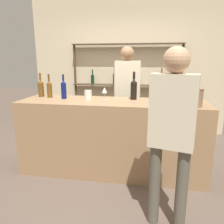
{
  "coord_description": "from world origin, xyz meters",
  "views": [
    {
      "loc": [
        0.48,
        -2.81,
        1.56
      ],
      "look_at": [
        0.0,
        0.0,
        0.86
      ],
      "focal_mm": 35.0,
      "sensor_mm": 36.0,
      "label": 1
    }
  ],
  "objects": [
    {
      "name": "counter_bottle_2",
      "position": [
        -0.93,
        0.12,
        1.14
      ],
      "size": [
        0.07,
        0.07,
        0.33
      ],
      "color": "brown",
      "rests_on": "bar_counter"
    },
    {
      "name": "counter_bottle_3",
      "position": [
        -1.09,
        0.16,
        1.14
      ],
      "size": [
        0.08,
        0.08,
        0.35
      ],
      "color": "brown",
      "rests_on": "bar_counter"
    },
    {
      "name": "cork_jar",
      "position": [
        -0.34,
        0.05,
        1.07
      ],
      "size": [
        0.1,
        0.1,
        0.13
      ],
      "color": "silver",
      "rests_on": "bar_counter"
    },
    {
      "name": "back_wall",
      "position": [
        0.0,
        1.94,
        1.4
      ],
      "size": [
        4.08,
        0.12,
        2.8
      ],
      "primitive_type": "cube",
      "color": "beige",
      "rests_on": "ground_plane"
    },
    {
      "name": "wine_glass",
      "position": [
        -0.12,
        0.1,
        1.13
      ],
      "size": [
        0.07,
        0.07,
        0.16
      ],
      "color": "silver",
      "rests_on": "bar_counter"
    },
    {
      "name": "bar_counter",
      "position": [
        0.0,
        0.0,
        0.51
      ],
      "size": [
        2.48,
        0.68,
        1.01
      ],
      "primitive_type": "cube",
      "color": "#997551",
      "rests_on": "ground_plane"
    },
    {
      "name": "back_shelf",
      "position": [
        0.01,
        1.76,
        1.23
      ],
      "size": [
        2.26,
        0.18,
        1.86
      ],
      "color": "#4C3828",
      "rests_on": "ground_plane"
    },
    {
      "name": "server_behind_counter",
      "position": [
        0.1,
        0.88,
        1.05
      ],
      "size": [
        0.46,
        0.28,
        1.76
      ],
      "rotation": [
        0.0,
        0.0,
        -1.34
      ],
      "color": "#575347",
      "rests_on": "ground_plane"
    },
    {
      "name": "ice_bucket",
      "position": [
        1.01,
        -0.17,
        1.12
      ],
      "size": [
        0.2,
        0.2,
        0.22
      ],
      "color": "#846647",
      "rests_on": "bar_counter"
    },
    {
      "name": "counter_bottle_0",
      "position": [
        0.73,
        -0.14,
        1.14
      ],
      "size": [
        0.09,
        0.09,
        0.34
      ],
      "color": "black",
      "rests_on": "bar_counter"
    },
    {
      "name": "counter_bottle_4",
      "position": [
        -0.69,
        0.06,
        1.15
      ],
      "size": [
        0.07,
        0.07,
        0.34
      ],
      "color": "#0F1956",
      "rests_on": "bar_counter"
    },
    {
      "name": "counter_bottle_1",
      "position": [
        0.27,
        0.16,
        1.16
      ],
      "size": [
        0.09,
        0.09,
        0.38
      ],
      "color": "black",
      "rests_on": "bar_counter"
    },
    {
      "name": "ground_plane",
      "position": [
        0.0,
        0.0,
        0.0
      ],
      "size": [
        16.0,
        16.0,
        0.0
      ],
      "primitive_type": "plane",
      "color": "brown"
    },
    {
      "name": "customer_right",
      "position": [
        0.68,
        -0.96,
        0.99
      ],
      "size": [
        0.41,
        0.26,
        1.66
      ],
      "rotation": [
        0.0,
        0.0,
        1.33
      ],
      "color": "#575347",
      "rests_on": "ground_plane"
    }
  ]
}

